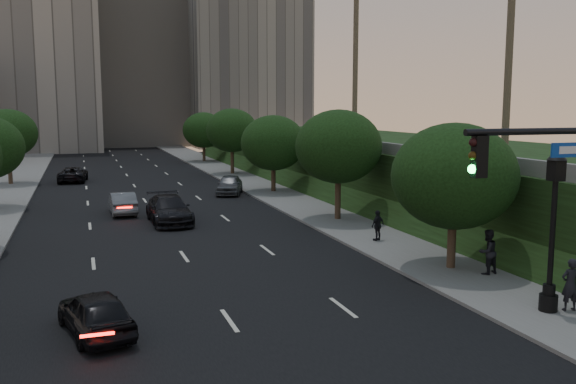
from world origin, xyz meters
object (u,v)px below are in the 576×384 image
object	(u,v)px
pedestrian_c	(378,225)
sedan_far_left	(73,174)
sedan_near_left	(95,312)
sedan_mid_left	(122,203)
sedan_near_right	(169,210)
street_lamp	(552,237)
pedestrian_a	(570,285)
sedan_far_right	(230,185)
pedestrian_b	(487,252)

from	to	relation	value
pedestrian_c	sedan_far_left	bearing A→B (deg)	-89.93
sedan_near_left	pedestrian_c	bearing A→B (deg)	-161.76
sedan_mid_left	sedan_near_right	bearing A→B (deg)	118.82
street_lamp	pedestrian_a	bearing A→B (deg)	-16.55
sedan_far_left	sedan_mid_left	bearing A→B (deg)	105.03
sedan_far_left	sedan_far_right	world-z (taller)	sedan_far_right
street_lamp	pedestrian_b	bearing A→B (deg)	78.52
street_lamp	pedestrian_b	size ratio (longest dim) A/B	3.06
sedan_near_left	sedan_far_left	xyz separation A→B (m)	(-0.99, 40.62, 0.02)
sedan_near_left	sedan_mid_left	xyz separation A→B (m)	(2.19, 21.54, 0.03)
street_lamp	sedan_mid_left	bearing A→B (deg)	116.19
street_lamp	sedan_mid_left	xyz separation A→B (m)	(-12.08, 24.57, -1.92)
pedestrian_b	sedan_far_left	bearing A→B (deg)	-78.92
pedestrian_c	sedan_near_left	bearing A→B (deg)	6.73
street_lamp	sedan_mid_left	size ratio (longest dim) A/B	1.29
sedan_near_right	sedan_near_left	bearing A→B (deg)	-105.93
street_lamp	pedestrian_a	size ratio (longest dim) A/B	3.17
sedan_far_right	sedan_near_right	bearing A→B (deg)	-100.71
street_lamp	pedestrian_b	world-z (taller)	street_lamp
pedestrian_a	pedestrian_c	world-z (taller)	pedestrian_a
pedestrian_b	sedan_far_right	bearing A→B (deg)	-92.06
street_lamp	sedan_near_right	distance (m)	22.70
street_lamp	sedan_near_right	bearing A→B (deg)	115.26
sedan_far_left	pedestrian_c	size ratio (longest dim) A/B	3.27
sedan_near_right	pedestrian_b	xyz separation A→B (m)	(10.56, -16.00, 0.26)
street_lamp	sedan_far_right	bearing A→B (deg)	96.32
sedan_near_right	street_lamp	bearing A→B (deg)	-65.82
sedan_mid_left	sedan_near_left	bearing A→B (deg)	82.45
sedan_near_left	sedan_far_right	world-z (taller)	sedan_far_right
pedestrian_a	pedestrian_b	distance (m)	4.67
sedan_mid_left	pedestrian_b	bearing A→B (deg)	121.11
street_lamp	pedestrian_a	world-z (taller)	street_lamp
sedan_near_left	pedestrian_c	size ratio (longest dim) A/B	2.60
street_lamp	sedan_near_left	bearing A→B (deg)	168.01
sedan_mid_left	pedestrian_a	bearing A→B (deg)	115.51
pedestrian_b	street_lamp	bearing A→B (deg)	67.19
pedestrian_b	sedan_near_right	bearing A→B (deg)	-67.91
sedan_near_left	sedan_far_left	distance (m)	40.63
sedan_far_left	pedestrian_c	xyz separation A→B (m)	(14.85, -32.13, 0.22)
sedan_mid_left	pedestrian_c	xyz separation A→B (m)	(11.68, -13.05, 0.21)
sedan_far_left	pedestrian_b	world-z (taller)	pedestrian_b
sedan_far_right	pedestrian_b	size ratio (longest dim) A/B	2.46
pedestrian_c	sedan_far_right	bearing A→B (deg)	-105.93
sedan_far_left	pedestrian_c	world-z (taller)	pedestrian_c
sedan_near_right	pedestrian_b	distance (m)	19.17
street_lamp	sedan_far_left	world-z (taller)	street_lamp
street_lamp	sedan_mid_left	world-z (taller)	street_lamp
sedan_mid_left	sedan_far_right	distance (m)	10.82
sedan_near_right	sedan_far_right	world-z (taller)	sedan_near_right
sedan_mid_left	pedestrian_a	size ratio (longest dim) A/B	2.46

